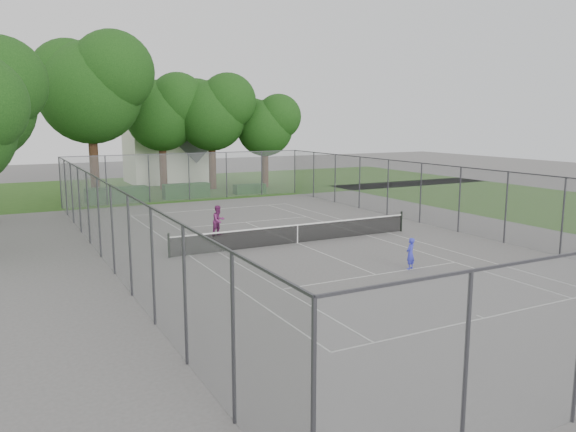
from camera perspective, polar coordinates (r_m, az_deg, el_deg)
name	(u,v)px	position (r m, az deg, el deg)	size (l,w,h in m)	color
ground	(297,243)	(27.47, 0.97, -2.78)	(120.00, 120.00, 0.00)	#5F5D5B
grass_far	(159,187)	(51.52, -13.02, 2.86)	(60.00, 20.00, 0.00)	#274E16
court_markings	(297,243)	(27.47, 0.97, -2.77)	(11.03, 23.83, 0.01)	beige
tennis_net	(297,233)	(27.36, 0.97, -1.74)	(12.87, 0.10, 1.10)	black
perimeter_fence	(298,207)	(27.13, 0.98, 0.95)	(18.08, 34.08, 3.52)	#38383D
tree_far_left	(91,84)	(44.94, -19.35, 12.53)	(8.66, 7.91, 12.45)	#361F13
tree_far_midleft	(162,110)	(49.52, -12.65, 10.50)	(6.90, 6.30, 9.91)	#361F13
tree_far_midright	(212,110)	(49.20, -7.68, 10.65)	(6.89, 6.29, 9.91)	#361F13
tree_far_right	(266,123)	(50.32, -2.26, 9.38)	(5.72, 5.22, 8.22)	#361F13
hedge_left	(117,195)	(42.89, -16.98, 2.08)	(4.39, 1.32, 1.10)	#154114
hedge_mid	(186,191)	(44.06, -10.29, 2.55)	(3.54, 1.01, 1.11)	#154114
hedge_right	(250,189)	(46.05, -3.92, 2.78)	(2.58, 0.94, 0.77)	#154114
house	(168,143)	(55.68, -12.12, 7.29)	(7.55, 5.85, 9.40)	white
girl_player	(410,254)	(23.14, 12.33, -3.76)	(0.47, 0.31, 1.29)	#373BD0
woman_player	(219,221)	(29.31, -7.07, -0.46)	(0.78, 0.61, 1.60)	#782865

